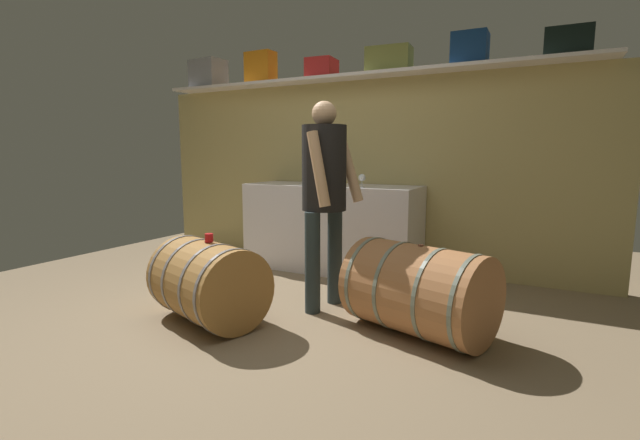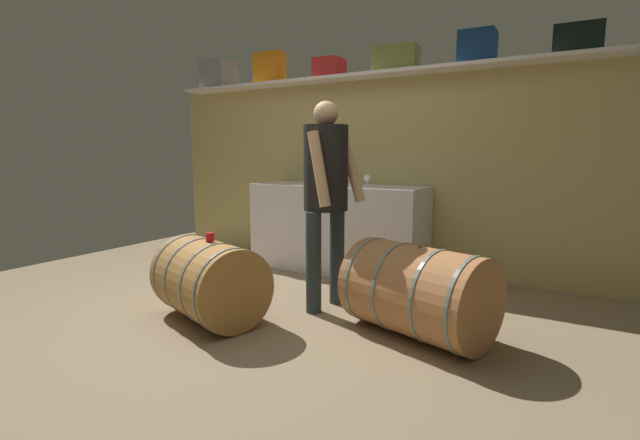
{
  "view_description": "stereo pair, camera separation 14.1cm",
  "coord_description": "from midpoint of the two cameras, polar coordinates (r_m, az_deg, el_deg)",
  "views": [
    {
      "loc": [
        1.93,
        -2.32,
        1.23
      ],
      "look_at": [
        0.45,
        0.5,
        0.76
      ],
      "focal_mm": 25.12,
      "sensor_mm": 36.0,
      "label": 1
    },
    {
      "loc": [
        2.06,
        -2.25,
        1.23
      ],
      "look_at": [
        0.45,
        0.5,
        0.76
      ],
      "focal_mm": 25.12,
      "sensor_mm": 36.0,
      "label": 2
    }
  ],
  "objects": [
    {
      "name": "back_wall_panel",
      "position": [
        4.97,
        6.5,
        5.74
      ],
      "size": [
        5.12,
        0.1,
        2.0
      ],
      "primitive_type": "cube",
      "color": "tan",
      "rests_on": "ground"
    },
    {
      "name": "wine_barrel_far",
      "position": [
        3.14,
        13.69,
        -8.83
      ],
      "size": [
        1.08,
        0.86,
        0.63
      ],
      "rotation": [
        0.0,
        0.0,
        -0.3
      ],
      "color": "#AE7042",
      "rests_on": "ground"
    },
    {
      "name": "tasting_cup",
      "position": [
        3.33,
        -12.65,
        -2.11
      ],
      "size": [
        0.06,
        0.06,
        0.06
      ],
      "primitive_type": "cylinder",
      "color": "red",
      "rests_on": "wine_barrel_near"
    },
    {
      "name": "toolcase_olive",
      "position": [
        4.76,
        10.53,
        19.5
      ],
      "size": [
        0.45,
        0.29,
        0.24
      ],
      "primitive_type": "cube",
      "rotation": [
        0.0,
        0.0,
        0.07
      ],
      "color": "olive",
      "rests_on": "high_shelf_board"
    },
    {
      "name": "high_shelf_board",
      "position": [
        4.89,
        5.97,
        17.67
      ],
      "size": [
        4.71,
        0.4,
        0.03
      ],
      "primitive_type": "cube",
      "color": "white",
      "rests_on": "back_wall_panel"
    },
    {
      "name": "toolcase_grey",
      "position": [
        5.98,
        -12.12,
        17.61
      ],
      "size": [
        0.43,
        0.32,
        0.33
      ],
      "primitive_type": "cube",
      "rotation": [
        0.0,
        0.0,
        -0.08
      ],
      "color": "gray",
      "rests_on": "high_shelf_board"
    },
    {
      "name": "winemaker_pouring",
      "position": [
        3.49,
        1.98,
        4.63
      ],
      "size": [
        0.44,
        0.51,
        1.63
      ],
      "rotation": [
        0.0,
        0.0,
        -1.75
      ],
      "color": "#283437",
      "rests_on": "ground"
    },
    {
      "name": "wine_glass",
      "position": [
        4.32,
        6.98,
        5.29
      ],
      "size": [
        0.07,
        0.07,
        0.13
      ],
      "color": "white",
      "rests_on": "work_cabinet"
    },
    {
      "name": "toolcase_red",
      "position": [
        5.07,
        2.01,
        18.72
      ],
      "size": [
        0.31,
        0.32,
        0.2
      ],
      "primitive_type": "cube",
      "rotation": [
        0.0,
        0.0,
        0.08
      ],
      "color": "red",
      "rests_on": "high_shelf_board"
    },
    {
      "name": "ground_plane",
      "position": [
        3.69,
        -4.61,
        -11.22
      ],
      "size": [
        6.32,
        7.71,
        0.02
      ],
      "primitive_type": "cube",
      "color": "#897356"
    },
    {
      "name": "toolcase_black",
      "position": [
        4.49,
        30.85,
        19.16
      ],
      "size": [
        0.37,
        0.2,
        0.24
      ],
      "primitive_type": "cube",
      "rotation": [
        0.0,
        0.0,
        0.02
      ],
      "color": "black",
      "rests_on": "high_shelf_board"
    },
    {
      "name": "work_cabinet",
      "position": [
        4.74,
        3.1,
        -0.99
      ],
      "size": [
        1.85,
        0.63,
        0.91
      ],
      "primitive_type": "cube",
      "color": "silver",
      "rests_on": "ground"
    },
    {
      "name": "toolcase_navy",
      "position": [
        4.57,
        20.3,
        19.9
      ],
      "size": [
        0.31,
        0.27,
        0.29
      ],
      "primitive_type": "cube",
      "rotation": [
        0.0,
        0.0,
        0.01
      ],
      "color": "navy",
      "rests_on": "high_shelf_board"
    },
    {
      "name": "wine_bottle_clear",
      "position": [
        4.71,
        0.5,
        6.06
      ],
      "size": [
        0.08,
        0.08,
        0.27
      ],
      "color": "#AEC7C2",
      "rests_on": "work_cabinet"
    },
    {
      "name": "wine_barrel_near",
      "position": [
        3.42,
        -12.71,
        -7.55
      ],
      "size": [
        0.95,
        0.81,
        0.61
      ],
      "rotation": [
        0.0,
        0.0,
        -0.32
      ],
      "color": "#A57339",
      "rests_on": "ground"
    },
    {
      "name": "toolcase_orange",
      "position": [
        5.49,
        -5.71,
        18.67
      ],
      "size": [
        0.35,
        0.2,
        0.35
      ],
      "primitive_type": "cube",
      "rotation": [
        0.0,
        0.0,
        -0.03
      ],
      "color": "orange",
      "rests_on": "high_shelf_board"
    }
  ]
}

